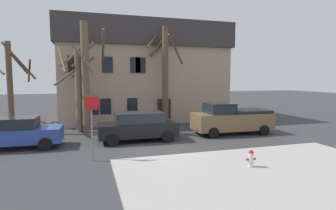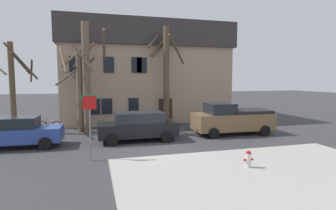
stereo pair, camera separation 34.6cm
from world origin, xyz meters
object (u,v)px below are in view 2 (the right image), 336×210
at_px(tree_bare_near, 13,84).
at_px(street_sign_pole, 90,115).
at_px(tree_bare_mid, 79,88).
at_px(fire_hydrant, 248,159).
at_px(car_blue_sedan, 18,132).
at_px(bicycle_leaning, 50,126).
at_px(tree_bare_end, 166,72).
at_px(pickup_truck_brown, 232,119).
at_px(car_black_wagon, 138,126).
at_px(tree_bare_far, 87,74).
at_px(building_main, 143,72).

bearing_deg(tree_bare_near, street_sign_pole, -57.99).
relative_size(tree_bare_near, tree_bare_mid, 1.05).
bearing_deg(fire_hydrant, car_blue_sedan, 146.87).
height_order(tree_bare_near, bicycle_leaning, tree_bare_near).
distance_m(tree_bare_end, pickup_truck_brown, 6.23).
relative_size(car_blue_sedan, bicycle_leaning, 2.74).
bearing_deg(street_sign_pole, tree_bare_end, 53.96).
bearing_deg(car_blue_sedan, car_black_wagon, -1.23).
height_order(tree_bare_far, street_sign_pole, tree_bare_far).
xyz_separation_m(car_blue_sedan, fire_hydrant, (10.02, -6.54, -0.36)).
xyz_separation_m(car_black_wagon, bicycle_leaning, (-5.61, 4.85, -0.54)).
distance_m(tree_bare_mid, pickup_truck_brown, 10.74).
bearing_deg(tree_bare_end, pickup_truck_brown, -49.06).
xyz_separation_m(tree_bare_end, car_black_wagon, (-2.91, -4.37, -3.30)).
bearing_deg(tree_bare_near, pickup_truck_brown, -17.48).
relative_size(building_main, street_sign_pole, 4.94).
height_order(tree_bare_end, car_black_wagon, tree_bare_end).
bearing_deg(bicycle_leaning, fire_hydrant, -51.01).
relative_size(street_sign_pole, bicycle_leaning, 1.79).
relative_size(tree_bare_far, fire_hydrant, 10.89).
xyz_separation_m(tree_bare_near, tree_bare_far, (4.85, -1.21, 0.65)).
bearing_deg(bicycle_leaning, car_blue_sedan, -100.98).
xyz_separation_m(tree_bare_near, tree_bare_mid, (4.33, -0.87, -0.26)).
bearing_deg(car_blue_sedan, tree_bare_near, 105.28).
height_order(pickup_truck_brown, street_sign_pole, street_sign_pole).
bearing_deg(car_blue_sedan, street_sign_pole, -42.38).
height_order(pickup_truck_brown, fire_hydrant, pickup_truck_brown).
bearing_deg(pickup_truck_brown, tree_bare_end, 130.94).
distance_m(tree_bare_far, street_sign_pole, 7.21).
distance_m(car_blue_sedan, pickup_truck_brown, 12.96).
xyz_separation_m(pickup_truck_brown, fire_hydrant, (-2.94, -6.72, -0.54)).
bearing_deg(tree_bare_near, tree_bare_end, -2.32).
relative_size(tree_bare_near, car_black_wagon, 1.34).
height_order(building_main, car_black_wagon, building_main).
xyz_separation_m(pickup_truck_brown, bicycle_leaning, (-12.04, 4.52, -0.66)).
height_order(tree_bare_near, tree_bare_mid, tree_bare_near).
bearing_deg(tree_bare_end, bicycle_leaning, 176.81).
bearing_deg(pickup_truck_brown, building_main, 114.29).
height_order(tree_bare_near, pickup_truck_brown, tree_bare_near).
bearing_deg(bicycle_leaning, tree_bare_near, -178.93).
bearing_deg(car_black_wagon, street_sign_pole, -128.93).
distance_m(tree_bare_far, car_blue_sedan, 5.91).
distance_m(tree_bare_mid, tree_bare_far, 1.11).
height_order(car_blue_sedan, pickup_truck_brown, pickup_truck_brown).
bearing_deg(tree_bare_far, tree_bare_end, 7.58).
distance_m(tree_bare_mid, bicycle_leaning, 3.60).
distance_m(tree_bare_near, street_sign_pole, 9.71).
bearing_deg(building_main, pickup_truck_brown, -65.71).
relative_size(tree_bare_far, street_sign_pole, 2.53).
relative_size(tree_bare_mid, tree_bare_end, 0.77).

